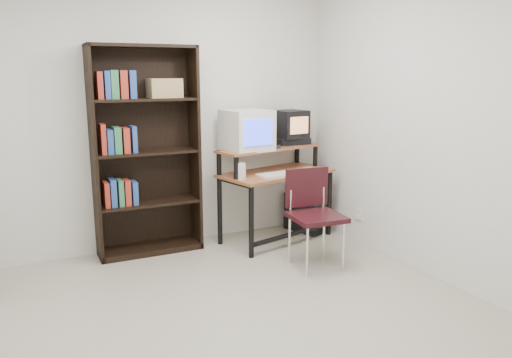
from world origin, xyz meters
name	(u,v)px	position (x,y,z in m)	size (l,w,h in m)	color
floor	(228,335)	(0.00, 0.00, -0.01)	(4.00, 4.00, 0.01)	#ADA58F
back_wall	(145,119)	(0.00, 2.00, 1.30)	(4.00, 0.01, 2.60)	silver
front_wall	(511,237)	(0.00, -2.00, 1.30)	(4.00, 0.01, 2.60)	silver
right_wall	(455,129)	(2.00, 0.00, 1.30)	(0.01, 4.00, 2.60)	silver
computer_desk	(275,176)	(1.25, 1.62, 0.69)	(1.29, 0.85, 0.98)	#9B5832
crt_monitor	(247,130)	(0.95, 1.68, 1.17)	(0.47, 0.48, 0.41)	silver
vcr	(291,141)	(1.55, 1.81, 1.01)	(0.36, 0.26, 0.08)	black
crt_tv	(290,124)	(1.54, 1.82, 1.20)	(0.35, 0.35, 0.30)	black
cd_spindle	(275,147)	(1.25, 1.63, 0.99)	(0.12, 0.12, 0.05)	#26262B
keyboard	(281,175)	(1.21, 1.43, 0.74)	(0.47, 0.21, 0.04)	silver
mousepad	(308,171)	(1.61, 1.55, 0.72)	(0.22, 0.18, 0.01)	black
mouse	(309,169)	(1.61, 1.55, 0.74)	(0.10, 0.06, 0.03)	white
desk_speaker	(240,172)	(0.76, 1.45, 0.80)	(0.08, 0.07, 0.17)	silver
pc_tower	(304,213)	(1.67, 1.71, 0.21)	(0.20, 0.45, 0.42)	black
school_chair	(313,207)	(1.20, 0.82, 0.55)	(0.48, 0.48, 0.89)	black
bookshelf	(145,150)	(-0.05, 1.86, 1.02)	(1.01, 0.35, 2.00)	black
wall_outlet	(359,214)	(1.99, 1.15, 0.30)	(0.02, 0.08, 0.12)	beige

